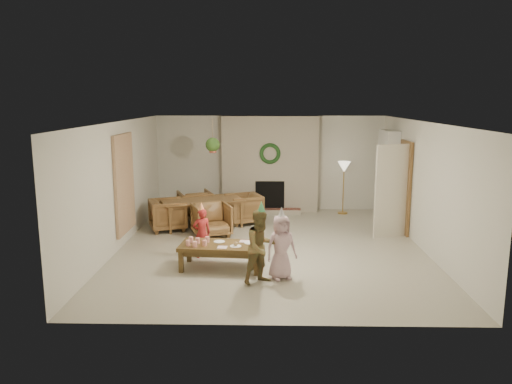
{
  "coord_description": "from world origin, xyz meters",
  "views": [
    {
      "loc": [
        -0.08,
        -9.56,
        2.94
      ],
      "look_at": [
        -0.3,
        0.4,
        1.05
      ],
      "focal_mm": 34.65,
      "sensor_mm": 36.0,
      "label": 1
    }
  ],
  "objects_px": {
    "dining_chair_near": "(212,220)",
    "dining_chair_left": "(168,215)",
    "child_plaid": "(261,247)",
    "dining_table": "(203,213)",
    "child_red": "(202,233)",
    "coffee_table_top": "(221,246)",
    "dining_chair_right": "(244,209)",
    "dining_chair_far": "(195,205)",
    "child_pink": "(281,247)"
  },
  "relations": [
    {
      "from": "dining_table",
      "to": "child_plaid",
      "type": "distance_m",
      "value": 3.8
    },
    {
      "from": "dining_chair_left",
      "to": "child_pink",
      "type": "distance_m",
      "value": 3.92
    },
    {
      "from": "dining_chair_left",
      "to": "dining_chair_right",
      "type": "bearing_deg",
      "value": -90.0
    },
    {
      "from": "coffee_table_top",
      "to": "child_plaid",
      "type": "relative_size",
      "value": 1.18
    },
    {
      "from": "dining_table",
      "to": "child_plaid",
      "type": "bearing_deg",
      "value": -89.39
    },
    {
      "from": "child_plaid",
      "to": "dining_chair_right",
      "type": "bearing_deg",
      "value": 63.4
    },
    {
      "from": "dining_chair_far",
      "to": "child_plaid",
      "type": "xyz_separation_m",
      "value": [
        1.69,
        -4.28,
        0.25
      ]
    },
    {
      "from": "dining_table",
      "to": "child_plaid",
      "type": "height_order",
      "value": "child_plaid"
    },
    {
      "from": "coffee_table_top",
      "to": "child_plaid",
      "type": "bearing_deg",
      "value": -39.37
    },
    {
      "from": "dining_table",
      "to": "child_red",
      "type": "relative_size",
      "value": 1.96
    },
    {
      "from": "dining_table",
      "to": "dining_chair_near",
      "type": "height_order",
      "value": "dining_chair_near"
    },
    {
      "from": "dining_table",
      "to": "dining_chair_left",
      "type": "relative_size",
      "value": 2.34
    },
    {
      "from": "coffee_table_top",
      "to": "dining_chair_far",
      "type": "bearing_deg",
      "value": 110.05
    },
    {
      "from": "dining_chair_left",
      "to": "coffee_table_top",
      "type": "height_order",
      "value": "dining_chair_left"
    },
    {
      "from": "dining_chair_left",
      "to": "child_red",
      "type": "height_order",
      "value": "child_red"
    },
    {
      "from": "dining_chair_right",
      "to": "child_pink",
      "type": "height_order",
      "value": "child_pink"
    },
    {
      "from": "dining_chair_right",
      "to": "child_plaid",
      "type": "distance_m",
      "value": 3.92
    },
    {
      "from": "dining_chair_far",
      "to": "dining_chair_left",
      "type": "distance_m",
      "value": 1.14
    },
    {
      "from": "dining_chair_near",
      "to": "dining_chair_right",
      "type": "distance_m",
      "value": 1.29
    },
    {
      "from": "coffee_table_top",
      "to": "child_red",
      "type": "height_order",
      "value": "child_red"
    },
    {
      "from": "dining_chair_left",
      "to": "child_plaid",
      "type": "height_order",
      "value": "child_plaid"
    },
    {
      "from": "dining_chair_right",
      "to": "child_red",
      "type": "height_order",
      "value": "child_red"
    },
    {
      "from": "dining_chair_right",
      "to": "coffee_table_top",
      "type": "relative_size",
      "value": 0.55
    },
    {
      "from": "dining_chair_near",
      "to": "child_red",
      "type": "bearing_deg",
      "value": -111.58
    },
    {
      "from": "dining_chair_left",
      "to": "dining_chair_right",
      "type": "xyz_separation_m",
      "value": [
        1.69,
        0.65,
        0.0
      ]
    },
    {
      "from": "dining_table",
      "to": "dining_chair_left",
      "type": "bearing_deg",
      "value": 180.0
    },
    {
      "from": "dining_chair_far",
      "to": "child_pink",
      "type": "relative_size",
      "value": 0.72
    },
    {
      "from": "dining_chair_near",
      "to": "child_plaid",
      "type": "xyz_separation_m",
      "value": [
        1.11,
        -2.77,
        0.25
      ]
    },
    {
      "from": "dining_chair_near",
      "to": "child_plaid",
      "type": "bearing_deg",
      "value": -89.23
    },
    {
      "from": "dining_table",
      "to": "dining_chair_left",
      "type": "xyz_separation_m",
      "value": [
        -0.75,
        -0.29,
        0.03
      ]
    },
    {
      "from": "dining_chair_near",
      "to": "dining_chair_right",
      "type": "relative_size",
      "value": 1.0
    },
    {
      "from": "dining_chair_left",
      "to": "dining_chair_right",
      "type": "relative_size",
      "value": 1.0
    },
    {
      "from": "child_plaid",
      "to": "dining_table",
      "type": "bearing_deg",
      "value": 78.29
    },
    {
      "from": "child_red",
      "to": "child_plaid",
      "type": "height_order",
      "value": "child_plaid"
    },
    {
      "from": "child_plaid",
      "to": "child_red",
      "type": "bearing_deg",
      "value": 97.73
    },
    {
      "from": "dining_chair_far",
      "to": "dining_chair_left",
      "type": "height_order",
      "value": "same"
    },
    {
      "from": "coffee_table_top",
      "to": "child_pink",
      "type": "bearing_deg",
      "value": -20.45
    },
    {
      "from": "dining_chair_near",
      "to": "dining_chair_left",
      "type": "height_order",
      "value": "same"
    },
    {
      "from": "dining_table",
      "to": "child_pink",
      "type": "distance_m",
      "value": 3.75
    },
    {
      "from": "dining_chair_near",
      "to": "coffee_table_top",
      "type": "distance_m",
      "value": 2.12
    },
    {
      "from": "dining_chair_right",
      "to": "dining_chair_far",
      "type": "bearing_deg",
      "value": -128.66
    },
    {
      "from": "child_plaid",
      "to": "child_pink",
      "type": "distance_m",
      "value": 0.39
    },
    {
      "from": "child_red",
      "to": "child_plaid",
      "type": "relative_size",
      "value": 0.77
    },
    {
      "from": "child_red",
      "to": "child_plaid",
      "type": "xyz_separation_m",
      "value": [
        1.13,
        -1.29,
        0.14
      ]
    },
    {
      "from": "dining_table",
      "to": "child_plaid",
      "type": "xyz_separation_m",
      "value": [
        1.4,
        -3.53,
        0.28
      ]
    },
    {
      "from": "dining_chair_left",
      "to": "dining_chair_far",
      "type": "bearing_deg",
      "value": -45.0
    },
    {
      "from": "dining_chair_far",
      "to": "coffee_table_top",
      "type": "distance_m",
      "value": 3.72
    },
    {
      "from": "dining_chair_right",
      "to": "coffee_table_top",
      "type": "xyz_separation_m",
      "value": [
        -0.25,
        -3.2,
        0.05
      ]
    },
    {
      "from": "dining_chair_near",
      "to": "coffee_table_top",
      "type": "height_order",
      "value": "dining_chair_near"
    },
    {
      "from": "child_red",
      "to": "dining_table",
      "type": "bearing_deg",
      "value": -105.85
    }
  ]
}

